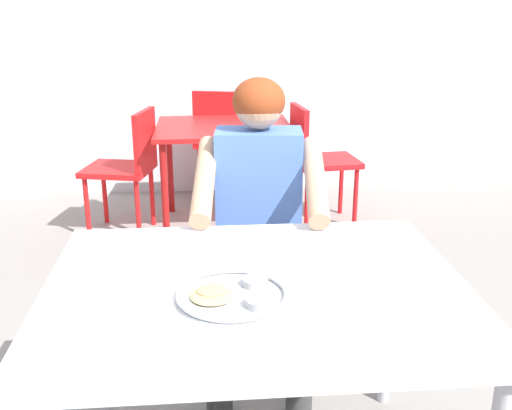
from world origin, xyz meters
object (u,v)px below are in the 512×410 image
chair_red_right (315,155)px  chair_foreground (259,239)px  chair_red_far (222,136)px  table_foreground (256,305)px  diner_foreground (260,205)px  thali_tray (233,295)px  chair_red_left (129,162)px  table_background_red (224,138)px

chair_red_right → chair_foreground: bearing=-109.2°
chair_red_far → chair_foreground: bearing=-87.5°
table_foreground → chair_red_far: (-0.00, 3.08, -0.17)m
table_foreground → diner_foreground: bearing=83.9°
thali_tray → chair_red_left: 2.49m
chair_red_left → chair_red_right: chair_red_left is taller
chair_red_left → chair_red_far: chair_red_far is taller
thali_tray → diner_foreground: bearing=79.5°
chair_foreground → table_background_red: (-0.10, 1.50, 0.12)m
chair_foreground → chair_red_far: size_ratio=0.98×
chair_foreground → chair_red_far: bearing=92.5°
diner_foreground → chair_foreground: bearing=85.8°
chair_foreground → table_background_red: size_ratio=0.94×
table_foreground → thali_tray: 0.13m
thali_tray → chair_red_far: (0.06, 3.16, -0.25)m
diner_foreground → chair_red_left: bearing=113.3°
chair_foreground → table_background_red: bearing=93.8°
diner_foreground → thali_tray: bearing=-100.5°
diner_foreground → chair_red_far: 2.41m
diner_foreground → chair_red_right: diner_foreground is taller
chair_foreground → chair_red_right: (0.52, 1.51, -0.01)m
table_background_red → chair_red_left: chair_red_left is taller
table_foreground → diner_foreground: 0.70m
table_foreground → chair_foreground: 0.93m
table_foreground → chair_red_right: bearing=75.7°
chair_foreground → chair_red_left: bearing=116.9°
table_background_red → diner_foreground: bearing=-87.2°
chair_foreground → chair_red_far: (-0.09, 2.18, -0.01)m
thali_tray → table_background_red: (0.06, 2.48, -0.12)m
diner_foreground → table_background_red: (-0.08, 1.71, -0.11)m
chair_red_far → table_background_red: bearing=-90.4°
table_foreground → thali_tray: (-0.07, -0.08, 0.08)m
chair_red_right → chair_red_far: (-0.62, 0.67, 0.00)m
thali_tray → chair_red_left: bearing=103.2°
table_foreground → diner_foreground: diner_foreground is taller
diner_foreground → chair_red_right: bearing=72.6°
chair_red_left → chair_red_far: bearing=50.0°
thali_tray → chair_red_left: chair_red_left is taller
chair_red_right → chair_red_far: bearing=132.7°
table_background_red → chair_red_left: bearing=-173.5°
thali_tray → diner_foreground: 0.78m
chair_foreground → thali_tray: bearing=-99.1°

